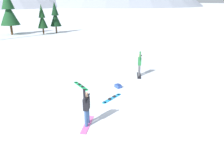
{
  "coord_description": "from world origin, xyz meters",
  "views": [
    {
      "loc": [
        -6.35,
        -9.53,
        5.57
      ],
      "look_at": [
        -0.25,
        1.87,
        1.0
      ],
      "focal_mm": 33.71,
      "sensor_mm": 36.0,
      "label": 1
    }
  ],
  "objects_px": {
    "pine_tree_broad": "(8,10)",
    "pine_tree_tall": "(55,16)",
    "pine_tree_twin": "(42,18)",
    "loose_snowboard_far_spare": "(112,98)",
    "backpack_blue": "(118,86)",
    "snowboarder_midground": "(139,64)",
    "snowboarder_foreground": "(87,108)",
    "loose_snowboard_near_left": "(81,86)"
  },
  "relations": [
    {
      "from": "pine_tree_broad",
      "to": "pine_tree_tall",
      "type": "distance_m",
      "value": 7.5
    },
    {
      "from": "pine_tree_twin",
      "to": "pine_tree_broad",
      "type": "bearing_deg",
      "value": 154.58
    },
    {
      "from": "loose_snowboard_far_spare",
      "to": "backpack_blue",
      "type": "relative_size",
      "value": 3.07
    },
    {
      "from": "loose_snowboard_far_spare",
      "to": "backpack_blue",
      "type": "distance_m",
      "value": 1.72
    },
    {
      "from": "loose_snowboard_far_spare",
      "to": "pine_tree_twin",
      "type": "xyz_separation_m",
      "value": [
        1.47,
        27.79,
        2.68
      ]
    },
    {
      "from": "snowboarder_midground",
      "to": "pine_tree_twin",
      "type": "relative_size",
      "value": 0.4
    },
    {
      "from": "snowboarder_foreground",
      "to": "loose_snowboard_near_left",
      "type": "xyz_separation_m",
      "value": [
        1.38,
        4.65,
        -0.89
      ]
    },
    {
      "from": "loose_snowboard_near_left",
      "to": "pine_tree_twin",
      "type": "xyz_separation_m",
      "value": [
        2.45,
        25.07,
        2.68
      ]
    },
    {
      "from": "loose_snowboard_near_left",
      "to": "backpack_blue",
      "type": "height_order",
      "value": "backpack_blue"
    },
    {
      "from": "loose_snowboard_near_left",
      "to": "pine_tree_tall",
      "type": "distance_m",
      "value": 26.58
    },
    {
      "from": "snowboarder_midground",
      "to": "backpack_blue",
      "type": "distance_m",
      "value": 3.05
    },
    {
      "from": "pine_tree_tall",
      "to": "snowboarder_midground",
      "type": "bearing_deg",
      "value": -90.31
    },
    {
      "from": "snowboarder_foreground",
      "to": "loose_snowboard_near_left",
      "type": "bearing_deg",
      "value": 73.42
    },
    {
      "from": "loose_snowboard_far_spare",
      "to": "backpack_blue",
      "type": "bearing_deg",
      "value": 47.73
    },
    {
      "from": "backpack_blue",
      "to": "pine_tree_broad",
      "type": "height_order",
      "value": "pine_tree_broad"
    },
    {
      "from": "loose_snowboard_near_left",
      "to": "pine_tree_twin",
      "type": "distance_m",
      "value": 25.34
    },
    {
      "from": "loose_snowboard_far_spare",
      "to": "pine_tree_twin",
      "type": "height_order",
      "value": "pine_tree_twin"
    },
    {
      "from": "snowboarder_foreground",
      "to": "pine_tree_broad",
      "type": "xyz_separation_m",
      "value": [
        -1.0,
        32.01,
        3.12
      ]
    },
    {
      "from": "pine_tree_twin",
      "to": "backpack_blue",
      "type": "bearing_deg",
      "value": -90.68
    },
    {
      "from": "loose_snowboard_near_left",
      "to": "backpack_blue",
      "type": "relative_size",
      "value": 3.51
    },
    {
      "from": "snowboarder_midground",
      "to": "backpack_blue",
      "type": "bearing_deg",
      "value": -153.57
    },
    {
      "from": "backpack_blue",
      "to": "pine_tree_tall",
      "type": "bearing_deg",
      "value": 84.23
    },
    {
      "from": "pine_tree_twin",
      "to": "snowboarder_foreground",
      "type": "bearing_deg",
      "value": -97.34
    },
    {
      "from": "loose_snowboard_far_spare",
      "to": "backpack_blue",
      "type": "height_order",
      "value": "backpack_blue"
    },
    {
      "from": "snowboarder_midground",
      "to": "loose_snowboard_far_spare",
      "type": "relative_size",
      "value": 1.21
    },
    {
      "from": "loose_snowboard_far_spare",
      "to": "loose_snowboard_near_left",
      "type": "xyz_separation_m",
      "value": [
        -0.97,
        2.71,
        -0.0
      ]
    },
    {
      "from": "snowboarder_midground",
      "to": "pine_tree_broad",
      "type": "distance_m",
      "value": 28.58
    },
    {
      "from": "loose_snowboard_near_left",
      "to": "backpack_blue",
      "type": "xyz_separation_m",
      "value": [
        2.13,
        -1.44,
        0.1
      ]
    },
    {
      "from": "loose_snowboard_near_left",
      "to": "pine_tree_broad",
      "type": "xyz_separation_m",
      "value": [
        -2.38,
        27.37,
        4.01
      ]
    },
    {
      "from": "loose_snowboard_near_left",
      "to": "pine_tree_broad",
      "type": "bearing_deg",
      "value": 94.98
    },
    {
      "from": "loose_snowboard_far_spare",
      "to": "pine_tree_tall",
      "type": "height_order",
      "value": "pine_tree_tall"
    },
    {
      "from": "pine_tree_tall",
      "to": "loose_snowboard_far_spare",
      "type": "bearing_deg",
      "value": -97.8
    },
    {
      "from": "snowboarder_midground",
      "to": "pine_tree_broad",
      "type": "bearing_deg",
      "value": 104.56
    },
    {
      "from": "pine_tree_twin",
      "to": "pine_tree_tall",
      "type": "distance_m",
      "value": 2.62
    },
    {
      "from": "loose_snowboard_far_spare",
      "to": "pine_tree_twin",
      "type": "bearing_deg",
      "value": 86.97
    },
    {
      "from": "snowboarder_foreground",
      "to": "pine_tree_tall",
      "type": "xyz_separation_m",
      "value": [
        6.29,
        30.61,
        2.02
      ]
    },
    {
      "from": "pine_tree_broad",
      "to": "snowboarder_midground",
      "type": "bearing_deg",
      "value": -75.44
    },
    {
      "from": "pine_tree_broad",
      "to": "loose_snowboard_far_spare",
      "type": "bearing_deg",
      "value": -83.63
    },
    {
      "from": "snowboarder_foreground",
      "to": "loose_snowboard_far_spare",
      "type": "relative_size",
      "value": 1.18
    },
    {
      "from": "snowboarder_foreground",
      "to": "loose_snowboard_near_left",
      "type": "relative_size",
      "value": 1.03
    },
    {
      "from": "snowboarder_foreground",
      "to": "loose_snowboard_far_spare",
      "type": "bearing_deg",
      "value": 39.32
    },
    {
      "from": "snowboarder_foreground",
      "to": "backpack_blue",
      "type": "relative_size",
      "value": 3.61
    }
  ]
}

